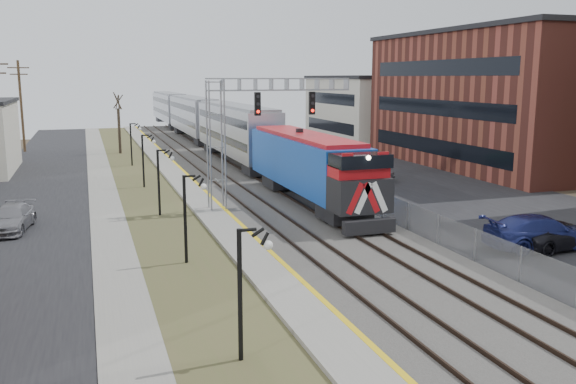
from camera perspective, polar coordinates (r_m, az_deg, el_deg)
name	(u,v)px	position (r m, az deg, el deg)	size (l,w,h in m)	color
street_west	(34,201)	(44.08, -22.69, -0.82)	(7.00, 120.00, 0.04)	black
sidewalk	(104,197)	(43.94, -16.84, -0.45)	(2.00, 120.00, 0.08)	gray
grass_median	(148,195)	(44.10, -12.94, -0.24)	(4.00, 120.00, 0.06)	#4B4E2A
platform	(191,191)	(44.45, -9.10, 0.11)	(2.00, 120.00, 0.24)	gray
ballast_bed	(257,187)	(45.50, -2.88, 0.45)	(8.00, 120.00, 0.20)	#595651
parking_lot	(401,180)	(50.02, 10.49, 1.12)	(16.00, 120.00, 0.04)	black
platform_edge	(203,188)	(44.58, -7.99, 0.33)	(0.24, 120.00, 0.01)	gold
track_near	(231,186)	(44.99, -5.34, 0.52)	(1.58, 120.00, 0.15)	#2D2119
track_far	(277,184)	(45.89, -1.08, 0.77)	(1.58, 120.00, 0.15)	#2D2119
train	(205,122)	(73.16, -7.79, 6.47)	(3.00, 85.85, 5.33)	#154AB0
signal_gantry	(243,121)	(37.38, -4.20, 6.68)	(9.00, 1.07, 8.15)	gray
lampposts	(184,219)	(27.45, -9.69, -2.48)	(0.14, 62.14, 4.00)	black
fence	(310,175)	(46.66, 2.09, 1.58)	(0.04, 120.00, 1.60)	gray
bare_trees	(17,155)	(47.63, -23.98, 3.16)	(12.30, 42.30, 5.95)	#382D23
car_lot_c	(560,235)	(32.31, 24.11, -3.71)	(2.21, 4.79, 1.33)	black
car_lot_d	(541,233)	(31.72, 22.63, -3.57)	(2.30, 5.66, 1.64)	navy
car_lot_e	(365,173)	(48.18, 7.19, 1.82)	(1.94, 4.83, 1.65)	slate
car_lot_f	(354,165)	(52.78, 6.22, 2.54)	(1.61, 4.62, 1.52)	#0D4326
car_street_b	(11,219)	(36.02, -24.48, -2.32)	(1.88, 4.63, 1.34)	gray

